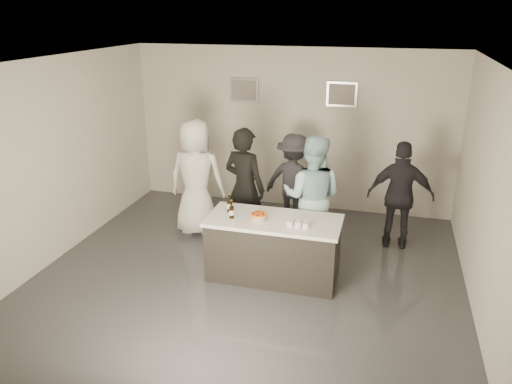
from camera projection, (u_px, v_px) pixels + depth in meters
floor at (247, 279)px, 7.12m from camera, size 6.00×6.00×0.00m
ceiling at (245, 64)px, 6.07m from camera, size 6.00×6.00×0.00m
wall_back at (291, 130)px, 9.31m from camera, size 6.00×0.04×3.00m
wall_front at (138, 301)px, 3.88m from camera, size 6.00×0.04×3.00m
wall_left at (51, 162)px, 7.34m from camera, size 0.04×6.00×3.00m
wall_right at (491, 202)px, 5.86m from camera, size 0.04×6.00×3.00m
picture_left at (244, 90)px, 9.26m from camera, size 0.54×0.04×0.44m
picture_right at (342, 94)px, 8.82m from camera, size 0.54×0.04×0.44m
bar_counter at (273, 248)px, 7.04m from camera, size 1.86×0.86×0.90m
cake at (259, 217)px, 6.86m from camera, size 0.23×0.23×0.07m
beer_bottle_a at (229, 203)px, 7.09m from camera, size 0.07×0.07×0.26m
beer_bottle_b at (231, 209)px, 6.87m from camera, size 0.07×0.07×0.26m
tumbler_cluster at (298, 223)px, 6.66m from camera, size 0.30×0.19×0.08m
candles at (243, 224)px, 6.72m from camera, size 0.24×0.08×0.01m
person_main_black at (245, 188)px, 7.85m from camera, size 0.82×0.65×1.95m
person_main_blue at (312, 197)px, 7.54m from camera, size 0.96×0.77×1.91m
person_guest_left at (196, 178)px, 8.30m from camera, size 0.98×0.66×1.96m
person_guest_right at (400, 196)px, 7.81m from camera, size 1.04×0.46×1.75m
person_guest_back at (293, 181)px, 8.63m from camera, size 1.18×0.85×1.65m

